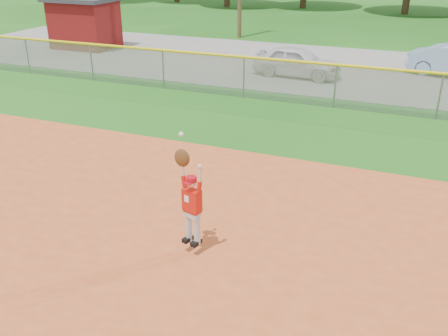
{
  "coord_description": "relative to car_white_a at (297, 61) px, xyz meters",
  "views": [
    {
      "loc": [
        2.77,
        -6.91,
        5.24
      ],
      "look_at": [
        -0.69,
        1.57,
        1.1
      ],
      "focal_mm": 40.0,
      "sensor_mm": 36.0,
      "label": 1
    }
  ],
  "objects": [
    {
      "name": "car_white_a",
      "position": [
        0.0,
        0.0,
        0.0
      ],
      "size": [
        3.81,
        1.8,
        1.26
      ],
      "primitive_type": "imported",
      "rotation": [
        0.0,
        0.0,
        1.49
      ],
      "color": "silver",
      "rests_on": "parking_strip"
    },
    {
      "name": "parking_strip",
      "position": [
        2.31,
        2.21,
        -0.65
      ],
      "size": [
        44.0,
        10.0,
        0.03
      ],
      "primitive_type": "cube",
      "color": "slate",
      "rests_on": "ground"
    },
    {
      "name": "ground",
      "position": [
        2.31,
        -13.79,
        -0.66
      ],
      "size": [
        120.0,
        120.0,
        0.0
      ],
      "primitive_type": "plane",
      "color": "#1D5C15",
      "rests_on": "ground"
    },
    {
      "name": "ballplayer",
      "position": [
        1.6,
        -13.71,
        0.47
      ],
      "size": [
        0.59,
        0.33,
        2.1
      ],
      "color": "silver",
      "rests_on": "ground"
    },
    {
      "name": "utility_shed",
      "position": [
        -12.22,
        1.99,
        0.69
      ],
      "size": [
        3.56,
        2.79,
        2.64
      ],
      "color": "#5D0D0D",
      "rests_on": "ground"
    },
    {
      "name": "outfield_fence",
      "position": [
        2.31,
        -3.79,
        0.22
      ],
      "size": [
        40.06,
        0.1,
        1.55
      ],
      "color": "gray",
      "rests_on": "ground"
    }
  ]
}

